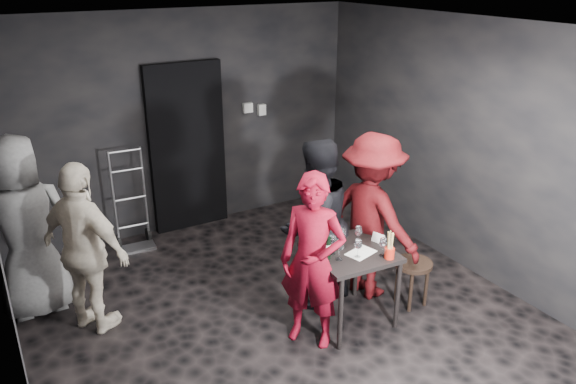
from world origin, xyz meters
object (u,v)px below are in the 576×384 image
bystander_cream (85,243)px  wine_bottle (327,247)px  breadstick_cup (390,246)px  man_maroon (373,206)px  stool (413,270)px  server_red (313,256)px  bystander_grey (23,212)px  tasting_table (350,260)px  woman_black (315,214)px  hand_truck (134,229)px

bystander_cream → wine_bottle: bystander_cream is taller
wine_bottle → breadstick_cup: bearing=-29.5°
man_maroon → stool: bearing=-162.6°
bystander_cream → breadstick_cup: 2.69m
server_red → bystander_grey: (-2.06, 1.72, 0.21)m
tasting_table → woman_black: 0.56m
tasting_table → bystander_cream: (-2.10, 1.09, 0.23)m
stool → bystander_grey: bystander_grey is taller
hand_truck → man_maroon: size_ratio=0.63×
hand_truck → bystander_cream: size_ratio=0.69×
tasting_table → woman_black: (-0.09, 0.46, 0.30)m
bystander_cream → breadstick_cup: bearing=-154.0°
server_red → breadstick_cup: server_red is taller
man_maroon → bystander_grey: bystander_grey is taller
tasting_table → man_maroon: 0.65m
hand_truck → breadstick_cup: bearing=-57.8°
hand_truck → woman_black: (1.24, -2.06, 0.73)m
tasting_table → man_maroon: size_ratio=0.39×
tasting_table → breadstick_cup: breadstick_cup is taller
woman_black → wine_bottle: size_ratio=6.63×
stool → bystander_grey: size_ratio=0.22×
woman_black → bystander_cream: size_ratio=1.08×
tasting_table → woman_black: woman_black is taller
woman_black → wine_bottle: (-0.18, -0.47, -0.09)m
tasting_table → hand_truck: bearing=117.8°
stool → woman_black: bearing=145.8°
hand_truck → server_red: bearing=-67.9°
bystander_grey → stool: bearing=150.3°
tasting_table → server_red: 0.50m
man_maroon → wine_bottle: bearing=101.5°
bystander_cream → wine_bottle: size_ratio=6.14×
hand_truck → wine_bottle: size_ratio=4.22×
hand_truck → bystander_cream: bystander_cream is taller
bystander_cream → wine_bottle: 2.14m
tasting_table → server_red: server_red is taller
hand_truck → woman_black: bearing=-55.6°
man_maroon → wine_bottle: 0.83m
hand_truck → stool: 3.31m
woman_black → breadstick_cup: size_ratio=6.91×
bystander_grey → wine_bottle: bearing=142.1°
server_red → wine_bottle: server_red is taller
bystander_grey → man_maroon: bearing=154.6°
hand_truck → man_maroon: 2.95m
hand_truck → stool: bearing=-48.5°
tasting_table → woman_black: size_ratio=0.39×
woman_black → bystander_grey: 2.70m
stool → man_maroon: 0.74m
stool → breadstick_cup: (-0.50, -0.20, 0.49)m
bystander_grey → woman_black: bearing=152.5°
hand_truck → stool: hand_truck is taller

